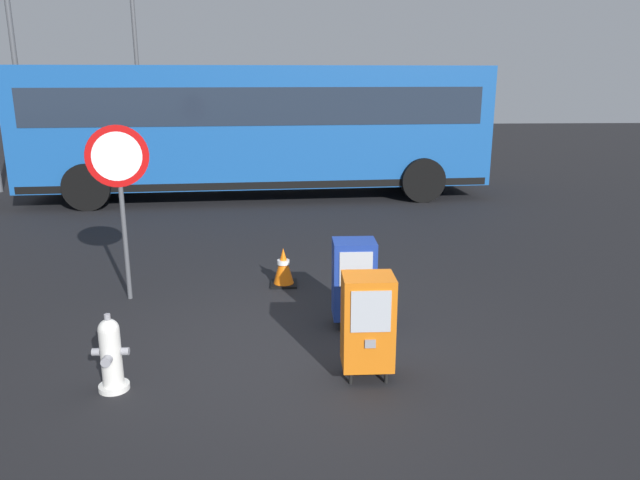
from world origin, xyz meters
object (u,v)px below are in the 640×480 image
(newspaper_box_primary, at_px, (354,279))
(stop_sign, at_px, (119,177))
(traffic_cone, at_px, (283,267))
(fire_hydrant, at_px, (111,355))
(bus_near, at_px, (257,123))
(street_light_near_right, at_px, (134,29))
(newspaper_box_secondary, at_px, (368,321))
(street_light_near_left, at_px, (11,34))

(newspaper_box_primary, bearing_deg, stop_sign, 160.20)
(traffic_cone, bearing_deg, fire_hydrant, -118.92)
(newspaper_box_primary, height_order, traffic_cone, newspaper_box_primary)
(bus_near, xyz_separation_m, street_light_near_right, (-4.26, 6.70, 2.53))
(bus_near, bearing_deg, street_light_near_right, 118.59)
(fire_hydrant, distance_m, street_light_near_right, 16.82)
(newspaper_box_secondary, xyz_separation_m, street_light_near_right, (-5.71, 15.88, 3.67))
(bus_near, bearing_deg, fire_hydrant, -99.53)
(street_light_near_left, xyz_separation_m, street_light_near_right, (2.06, 4.46, 0.44))
(newspaper_box_primary, xyz_separation_m, stop_sign, (-2.81, 1.01, 1.03))
(bus_near, bearing_deg, stop_sign, -105.00)
(fire_hydrant, bearing_deg, newspaper_box_primary, 29.92)
(fire_hydrant, xyz_separation_m, street_light_near_left, (-5.40, 11.56, 3.45))
(fire_hydrant, bearing_deg, stop_sign, 100.62)
(newspaper_box_primary, height_order, bus_near, bus_near)
(fire_hydrant, relative_size, newspaper_box_secondary, 0.73)
(stop_sign, distance_m, street_light_near_right, 14.20)
(fire_hydrant, bearing_deg, street_light_near_right, 101.80)
(fire_hydrant, relative_size, traffic_cone, 1.41)
(newspaper_box_secondary, height_order, street_light_near_left, street_light_near_left)
(newspaper_box_primary, height_order, stop_sign, stop_sign)
(fire_hydrant, xyz_separation_m, traffic_cone, (1.55, 2.80, -0.09))
(fire_hydrant, distance_m, bus_near, 9.46)
(street_light_near_right, bearing_deg, bus_near, -57.51)
(bus_near, height_order, street_light_near_left, street_light_near_left)
(traffic_cone, distance_m, street_light_near_left, 11.73)
(newspaper_box_primary, xyz_separation_m, street_light_near_right, (-5.71, 14.65, 3.67))
(traffic_cone, bearing_deg, street_light_near_right, 110.33)
(fire_hydrant, bearing_deg, bus_near, 84.37)
(newspaper_box_secondary, distance_m, stop_sign, 3.74)
(bus_near, bearing_deg, newspaper_box_secondary, -84.96)
(fire_hydrant, xyz_separation_m, street_light_near_right, (-3.35, 16.01, 3.89))
(newspaper_box_primary, distance_m, street_light_near_right, 16.15)
(fire_hydrant, distance_m, stop_sign, 2.72)
(fire_hydrant, height_order, street_light_near_right, street_light_near_right)
(traffic_cone, xyz_separation_m, street_light_near_left, (-6.95, 8.75, 3.54))
(fire_hydrant, xyz_separation_m, newspaper_box_secondary, (2.36, 0.13, 0.22))
(fire_hydrant, height_order, street_light_near_left, street_light_near_left)
(newspaper_box_primary, relative_size, street_light_near_left, 0.16)
(fire_hydrant, relative_size, street_light_near_right, 0.10)
(stop_sign, relative_size, street_light_near_left, 0.34)
(bus_near, height_order, street_light_near_right, street_light_near_right)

